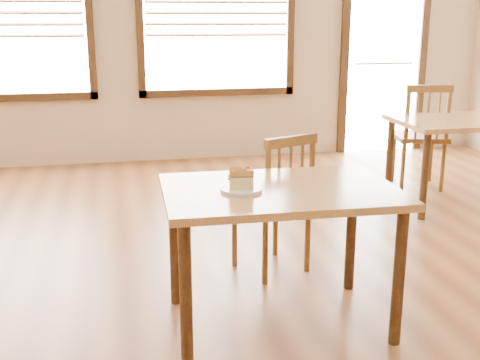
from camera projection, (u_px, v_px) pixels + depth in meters
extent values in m
plane|color=brown|center=(294.00, 327.00, 3.18)|extent=(8.00, 8.00, 0.00)
plane|color=#C3AB8F|center=(190.00, 25.00, 6.56)|extent=(7.00, 0.00, 7.00)
cube|color=white|center=(4.00, 5.00, 6.11)|extent=(1.60, 0.02, 1.80)
cube|color=#3B2110|center=(13.00, 98.00, 6.35)|extent=(1.76, 0.06, 0.08)
cube|color=#3B2110|center=(89.00, 5.00, 6.27)|extent=(0.08, 0.06, 1.96)
cube|color=#9E4B24|center=(3.00, 1.00, 6.06)|extent=(1.56, 0.05, 0.03)
cube|color=#9E4B24|center=(4.00, 13.00, 6.09)|extent=(1.56, 0.05, 0.03)
cube|color=#9E4B24|center=(5.00, 24.00, 6.12)|extent=(1.56, 0.05, 0.03)
cube|color=#9E4B24|center=(6.00, 36.00, 6.15)|extent=(1.56, 0.05, 0.03)
cube|color=white|center=(217.00, 6.00, 6.56)|extent=(1.60, 0.02, 1.80)
cube|color=#3B2110|center=(218.00, 92.00, 6.79)|extent=(1.76, 0.06, 0.08)
cube|color=#3B2110|center=(139.00, 5.00, 6.37)|extent=(0.08, 0.06, 1.96)
cube|color=#3B2110|center=(291.00, 6.00, 6.71)|extent=(0.08, 0.06, 1.96)
cube|color=#9E4B24|center=(217.00, 2.00, 6.50)|extent=(1.56, 0.05, 0.03)
cube|color=#9E4B24|center=(217.00, 13.00, 6.53)|extent=(1.56, 0.05, 0.03)
cube|color=#9E4B24|center=(217.00, 24.00, 6.56)|extent=(1.56, 0.05, 0.03)
cube|color=#9E4B24|center=(218.00, 35.00, 6.59)|extent=(1.56, 0.05, 0.03)
cube|color=white|center=(383.00, 59.00, 7.12)|extent=(0.90, 0.02, 2.20)
cube|color=#3B2110|center=(344.00, 60.00, 7.00)|extent=(0.09, 0.06, 2.20)
cube|color=#3B2110|center=(422.00, 59.00, 7.20)|extent=(0.09, 0.06, 2.20)
cylinder|color=#B2B2B7|center=(384.00, 63.00, 7.11)|extent=(0.72, 0.03, 0.03)
cube|color=#BF854A|center=(280.00, 191.00, 3.05)|extent=(1.20, 0.82, 0.04)
cylinder|color=#3B2110|center=(186.00, 295.00, 2.75)|extent=(0.06, 0.06, 0.71)
cylinder|color=#3B2110|center=(399.00, 278.00, 2.93)|extent=(0.06, 0.06, 0.71)
cylinder|color=#3B2110|center=(175.00, 244.00, 3.36)|extent=(0.06, 0.06, 0.71)
cylinder|color=#3B2110|center=(351.00, 233.00, 3.55)|extent=(0.06, 0.06, 0.71)
cube|color=brown|center=(271.00, 203.00, 3.81)|extent=(0.54, 0.54, 0.04)
cylinder|color=brown|center=(275.00, 227.00, 4.09)|extent=(0.04, 0.04, 0.42)
cylinder|color=brown|center=(235.00, 237.00, 3.91)|extent=(0.04, 0.04, 0.42)
cylinder|color=brown|center=(307.00, 242.00, 3.83)|extent=(0.04, 0.04, 0.42)
cylinder|color=brown|center=(265.00, 253.00, 3.64)|extent=(0.04, 0.04, 0.42)
cylinder|color=brown|center=(312.00, 171.00, 3.69)|extent=(0.04, 0.04, 0.45)
cylinder|color=brown|center=(268.00, 179.00, 3.51)|extent=(0.04, 0.04, 0.45)
cube|color=brown|center=(291.00, 141.00, 3.54)|extent=(0.36, 0.18, 0.06)
cylinder|color=brown|center=(302.00, 174.00, 3.65)|extent=(0.02, 0.02, 0.39)
cylinder|color=brown|center=(290.00, 177.00, 3.60)|extent=(0.02, 0.02, 0.39)
cylinder|color=brown|center=(279.00, 179.00, 3.55)|extent=(0.02, 0.02, 0.39)
cube|color=#BF854A|center=(466.00, 121.00, 5.09)|extent=(1.19, 0.81, 0.04)
cylinder|color=#3B2110|center=(425.00, 177.00, 4.78)|extent=(0.06, 0.06, 0.71)
cylinder|color=#3B2110|center=(390.00, 159.00, 5.40)|extent=(0.06, 0.06, 0.71)
cube|color=brown|center=(419.00, 137.00, 5.69)|extent=(0.54, 0.54, 0.04)
cylinder|color=brown|center=(431.00, 160.00, 5.93)|extent=(0.04, 0.04, 0.47)
cylinder|color=brown|center=(393.00, 160.00, 5.94)|extent=(0.04, 0.04, 0.47)
cylinder|color=brown|center=(442.00, 169.00, 5.58)|extent=(0.04, 0.04, 0.47)
cylinder|color=brown|center=(403.00, 169.00, 5.58)|extent=(0.04, 0.04, 0.47)
cylinder|color=brown|center=(448.00, 114.00, 5.42)|extent=(0.04, 0.04, 0.50)
cylinder|color=brown|center=(407.00, 114.00, 5.42)|extent=(0.04, 0.04, 0.50)
cube|color=brown|center=(430.00, 89.00, 5.36)|extent=(0.41, 0.13, 0.07)
cylinder|color=brown|center=(439.00, 115.00, 5.42)|extent=(0.02, 0.02, 0.43)
cylinder|color=brown|center=(428.00, 115.00, 5.43)|extent=(0.02, 0.02, 0.43)
cylinder|color=brown|center=(417.00, 115.00, 5.43)|extent=(0.02, 0.02, 0.43)
cylinder|color=white|center=(241.00, 189.00, 2.98)|extent=(0.21, 0.21, 0.02)
cylinder|color=white|center=(241.00, 190.00, 2.99)|extent=(0.14, 0.14, 0.01)
cube|color=#FFE990|center=(241.00, 182.00, 2.97)|extent=(0.13, 0.10, 0.06)
cube|color=#421326|center=(241.00, 175.00, 2.97)|extent=(0.12, 0.10, 0.01)
cube|color=gold|center=(241.00, 172.00, 2.96)|extent=(0.13, 0.10, 0.03)
sphere|color=gold|center=(235.00, 167.00, 2.98)|extent=(0.02, 0.02, 0.02)
sphere|color=gold|center=(242.00, 170.00, 2.93)|extent=(0.02, 0.02, 0.02)
sphere|color=gold|center=(250.00, 167.00, 2.98)|extent=(0.02, 0.02, 0.02)
sphere|color=gold|center=(249.00, 168.00, 2.96)|extent=(0.02, 0.02, 0.02)
sphere|color=gold|center=(245.00, 170.00, 2.93)|extent=(0.02, 0.02, 0.02)
sphere|color=gold|center=(240.00, 169.00, 2.94)|extent=(0.01, 0.01, 0.01)
sphere|color=gold|center=(246.00, 169.00, 2.93)|extent=(0.02, 0.02, 0.02)
sphere|color=gold|center=(248.00, 169.00, 2.95)|extent=(0.02, 0.02, 0.02)
sphere|color=gold|center=(238.00, 169.00, 2.94)|extent=(0.03, 0.03, 0.03)
sphere|color=gold|center=(236.00, 170.00, 2.93)|extent=(0.02, 0.02, 0.02)
sphere|color=gold|center=(240.00, 167.00, 2.98)|extent=(0.02, 0.02, 0.02)
sphere|color=gold|center=(245.00, 167.00, 2.99)|extent=(0.02, 0.02, 0.02)
sphere|color=gold|center=(250.00, 167.00, 2.98)|extent=(0.02, 0.02, 0.02)
sphere|color=gold|center=(246.00, 170.00, 2.94)|extent=(0.01, 0.01, 0.01)
sphere|color=gold|center=(229.00, 175.00, 2.95)|extent=(0.01, 0.01, 0.01)
sphere|color=gold|center=(229.00, 172.00, 2.98)|extent=(0.01, 0.01, 0.01)
sphere|color=gold|center=(229.00, 173.00, 2.97)|extent=(0.02, 0.02, 0.02)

